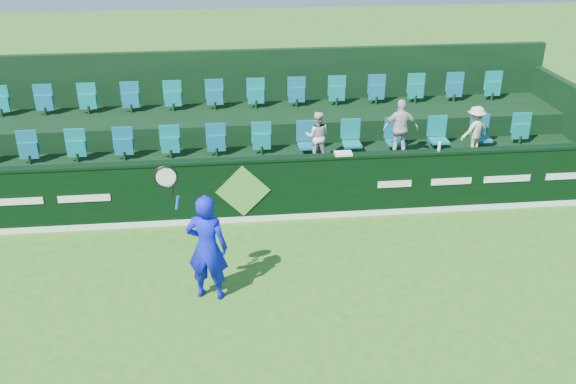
{
  "coord_description": "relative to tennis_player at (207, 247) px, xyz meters",
  "views": [
    {
      "loc": [
        -0.37,
        -7.72,
        6.15
      ],
      "look_at": [
        0.78,
        2.8,
        1.15
      ],
      "focal_mm": 40.0,
      "sensor_mm": 36.0,
      "label": 1
    }
  ],
  "objects": [
    {
      "name": "drinks_bottle",
      "position": [
        4.7,
        2.68,
        0.5
      ],
      "size": [
        0.06,
        0.06,
        0.19
      ],
      "primitive_type": "cylinder",
      "color": "white",
      "rests_on": "sponsor_hoarding"
    },
    {
      "name": "stand_tier_back",
      "position": [
        0.7,
        5.68,
        -0.29
      ],
      "size": [
        16.0,
        1.8,
        1.3
      ],
      "primitive_type": "cube",
      "color": "black",
      "rests_on": "ground"
    },
    {
      "name": "spectator_left",
      "position": [
        2.37,
        3.8,
        0.4
      ],
      "size": [
        0.59,
        0.49,
        1.09
      ],
      "primitive_type": "imported",
      "rotation": [
        0.0,
        0.0,
        2.99
      ],
      "color": "silver",
      "rests_on": "stand_tier_front"
    },
    {
      "name": "sponsor_hoarding",
      "position": [
        0.7,
        2.67,
        -0.27
      ],
      "size": [
        16.0,
        0.25,
        1.35
      ],
      "color": "black",
      "rests_on": "ground"
    },
    {
      "name": "spectator_middle",
      "position": [
        4.2,
        3.8,
        0.51
      ],
      "size": [
        0.79,
        0.39,
        1.3
      ],
      "primitive_type": "imported",
      "rotation": [
        0.0,
        0.0,
        3.05
      ],
      "color": "beige",
      "rests_on": "stand_tier_front"
    },
    {
      "name": "stand_tier_front",
      "position": [
        0.7,
        3.78,
        -0.54
      ],
      "size": [
        16.0,
        2.0,
        0.8
      ],
      "primitive_type": "cube",
      "color": "black",
      "rests_on": "ground"
    },
    {
      "name": "seat_row_front",
      "position": [
        0.7,
        4.18,
        0.16
      ],
      "size": [
        13.5,
        0.5,
        0.6
      ],
      "primitive_type": "cube",
      "color": "#116481",
      "rests_on": "stand_tier_front"
    },
    {
      "name": "seat_row_back",
      "position": [
        0.7,
        5.98,
        0.66
      ],
      "size": [
        13.5,
        0.5,
        0.6
      ],
      "primitive_type": "cube",
      "color": "#116481",
      "rests_on": "stand_tier_back"
    },
    {
      "name": "ground",
      "position": [
        0.7,
        -1.32,
        -0.94
      ],
      "size": [
        60.0,
        60.0,
        0.0
      ],
      "primitive_type": "plane",
      "color": "#256A19",
      "rests_on": "ground"
    },
    {
      "name": "tennis_player",
      "position": [
        0.0,
        0.0,
        0.0
      ],
      "size": [
        1.15,
        0.61,
        2.46
      ],
      "color": "#0C15DB",
      "rests_on": "ground"
    },
    {
      "name": "stand_rear",
      "position": [
        0.7,
        6.12,
        0.27
      ],
      "size": [
        16.0,
        4.1,
        2.6
      ],
      "color": "black",
      "rests_on": "ground"
    },
    {
      "name": "spectator_right",
      "position": [
        5.89,
        3.8,
        0.4
      ],
      "size": [
        0.8,
        0.63,
        1.09
      ],
      "primitive_type": "imported",
      "rotation": [
        0.0,
        0.0,
        3.51
      ],
      "color": "beige",
      "rests_on": "stand_tier_front"
    },
    {
      "name": "towel",
      "position": [
        2.72,
        2.68,
        0.43
      ],
      "size": [
        0.34,
        0.22,
        0.05
      ],
      "primitive_type": "cube",
      "color": "white",
      "rests_on": "sponsor_hoarding"
    }
  ]
}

